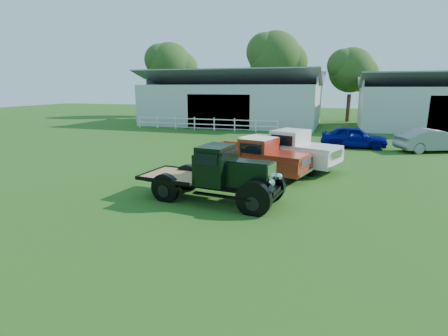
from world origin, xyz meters
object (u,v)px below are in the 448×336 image
(red_pickup, at_px, (257,156))
(misc_car_grey, at_px, (432,140))
(misc_car_blue, at_px, (354,137))
(white_pickup, at_px, (288,150))
(vintage_flatbed, at_px, (213,173))

(red_pickup, xyz_separation_m, misc_car_grey, (9.12, 9.36, -0.17))
(red_pickup, xyz_separation_m, misc_car_blue, (4.47, 9.48, -0.17))
(red_pickup, height_order, white_pickup, white_pickup)
(vintage_flatbed, bearing_deg, red_pickup, 87.13)
(vintage_flatbed, relative_size, red_pickup, 1.05)
(white_pickup, bearing_deg, red_pickup, -100.63)
(vintage_flatbed, height_order, misc_car_blue, vintage_flatbed)
(red_pickup, bearing_deg, misc_car_blue, 79.09)
(misc_car_blue, distance_m, misc_car_grey, 4.66)
(red_pickup, relative_size, white_pickup, 0.94)
(white_pickup, bearing_deg, misc_car_grey, 62.93)
(vintage_flatbed, bearing_deg, white_pickup, 79.47)
(white_pickup, height_order, misc_car_blue, white_pickup)
(white_pickup, bearing_deg, misc_car_blue, 86.23)
(vintage_flatbed, relative_size, misc_car_grey, 1.17)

